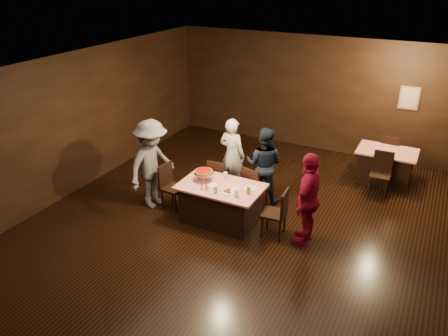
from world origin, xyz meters
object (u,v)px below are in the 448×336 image
Objects in this scene: main_table at (221,203)px; glass_front_right at (236,193)px; diner_navy_hoodie at (264,165)px; diner_red_shirt at (308,199)px; glass_amber at (248,190)px; chair_back_near at (380,174)px; glass_front_left at (216,190)px; pizza_stand at (204,172)px; chair_end_left at (173,187)px; plate_empty at (250,188)px; chair_end_right at (274,213)px; back_table at (385,166)px; diner_grey_knit at (152,164)px; glass_back at (226,176)px; diner_white_jacket at (232,155)px; chair_far_right at (255,188)px; chair_far_left at (221,179)px; chair_back_far at (390,153)px.

main_table is 0.69m from glass_front_right.
diner_navy_hoodie is 1.69m from diner_red_shirt.
diner_red_shirt is 12.51× the size of glass_amber.
chair_back_near is at bearing 44.84° from main_table.
glass_front_left and glass_front_right have the same top height.
chair_end_left is at bearing -175.91° from pizza_stand.
chair_end_left is 0.54× the size of diner_red_shirt.
diner_red_shirt is 1.15m from plate_empty.
glass_front_left is at bearing -132.91° from chair_back_near.
main_table is 1.68× the size of chair_end_right.
chair_end_left is 6.79× the size of glass_amber.
glass_front_left is at bearing -37.87° from pizza_stand.
glass_front_left is at bearing -125.32° from back_table.
main_table is 0.75m from glass_amber.
pizza_stand is 0.97m from plate_empty.
back_table is 9.29× the size of glass_front_right.
chair_end_right is 0.65m from plate_empty.
diner_grey_knit is 13.41× the size of glass_back.
glass_back is (0.35, 0.25, -0.11)m from pizza_stand.
diner_red_shirt is 1.10m from glass_amber.
diner_white_jacket reaches higher than chair_end_left.
diner_grey_knit is 2.09m from plate_empty.
glass_back is (-0.45, -0.45, 0.37)m from chair_far_right.
chair_end_right is at bearing 153.33° from chair_far_left.
chair_back_near is 3.16m from plate_empty.
main_table is 1.10m from chair_end_right.
plate_empty is 1.79× the size of glass_front_right.
back_table is 9.29× the size of glass_back.
diner_navy_hoodie is (0.80, 0.42, 0.34)m from chair_far_left.
chair_far_left is 1.00× the size of chair_end_right.
chair_far_right is 1.02m from diner_white_jacket.
chair_end_right is at bearing -82.04° from diner_red_shirt.
diner_red_shirt is at bearing -3.60° from plate_empty.
chair_back_far is 3.80× the size of plate_empty.
pizza_stand is (0.70, 0.05, 0.48)m from chair_end_left.
chair_far_right is 1.16m from pizza_stand.
back_table is 1.37× the size of chair_back_near.
glass_amber is at bearing -5.71° from pizza_stand.
diner_grey_knit is at bearing 26.74° from diner_navy_hoodie.
chair_back_far is (0.00, 0.60, 0.09)m from back_table.
chair_far_left and chair_far_right have the same top height.
chair_end_left and chair_back_near have the same top height.
diner_navy_hoodie is 11.69× the size of glass_front_right.
diner_grey_knit is 3.22m from diner_red_shirt.
chair_back_near is at bearing 40.73° from glass_back.
glass_back is (-1.15, 0.30, 0.37)m from chair_end_right.
glass_front_left is at bearing 86.02° from chair_far_right.
diner_white_jacket is 1.47m from plate_empty.
chair_back_far is at bearing 90.00° from back_table.
chair_end_right is 2.50× the size of pizza_stand.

